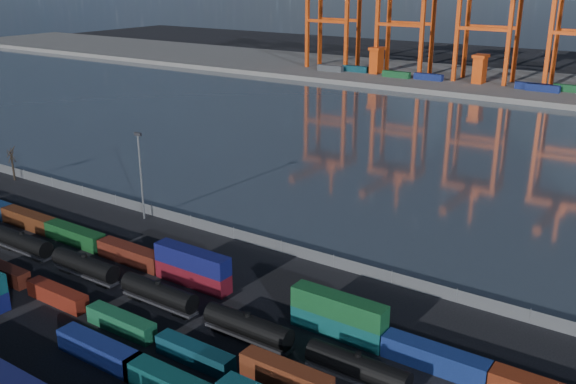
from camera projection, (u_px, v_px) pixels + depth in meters
The scene contains 12 objects.
ground at pixel (159, 326), 84.17m from camera, with size 700.00×700.00×0.00m, color black.
harbor_water at pixel (451, 150), 166.10m from camera, with size 700.00×700.00×0.00m, color #2E3943.
far_quay at pixel (550, 88), 247.70m from camera, with size 700.00×70.00×2.00m, color #514F4C.
container_row_south at pixel (81, 338), 77.66m from camera, with size 139.15×2.54×5.42m.
container_row_mid at pixel (212, 358), 74.26m from camera, with size 139.56×2.21×4.71m.
container_row_north at pixel (194, 273), 94.48m from camera, with size 143.00×2.62×5.58m.
tanker_string at pixel (85, 266), 96.61m from camera, with size 105.81×2.75×3.94m.
waterfront_fence at pixel (281, 247), 105.69m from camera, with size 160.12×0.12×2.20m.
bare_tree at pixel (12, 163), 141.19m from camera, with size 2.01×2.08×7.82m.
yard_light_mast at pixel (141, 171), 117.40m from camera, with size 1.60×0.40×16.60m.
quay_containers at pixel (511, 85), 241.47m from camera, with size 172.58×10.99×2.60m.
straddle_carriers at pixel (539, 73), 239.00m from camera, with size 140.00×7.00×11.10m.
Camera 1 is at (55.57, -51.39, 44.17)m, focal length 40.00 mm.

